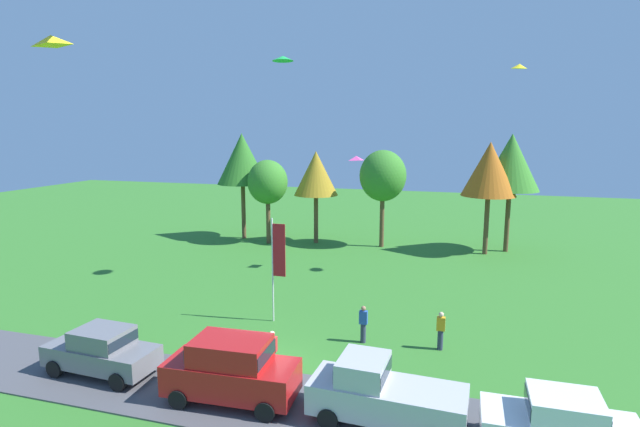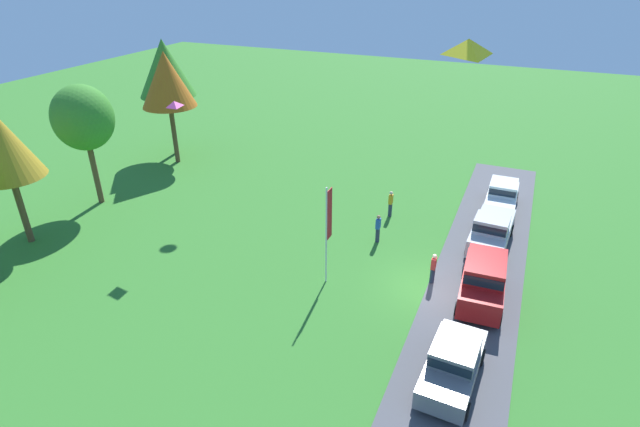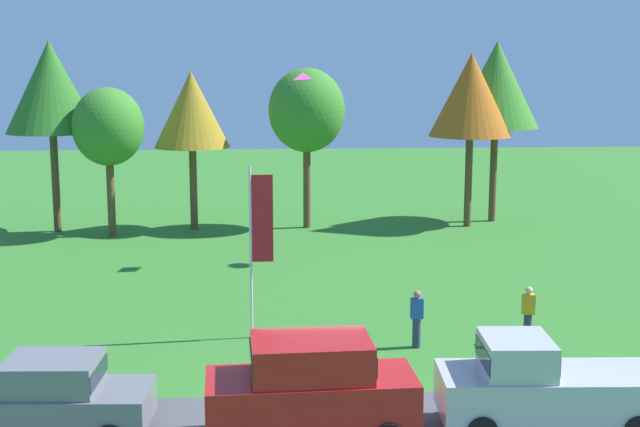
{
  "view_description": "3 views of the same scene",
  "coord_description": "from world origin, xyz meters",
  "views": [
    {
      "loc": [
        7.47,
        -17.12,
        9.49
      ],
      "look_at": [
        1.05,
        4.65,
        5.62
      ],
      "focal_mm": 28.0,
      "sensor_mm": 36.0,
      "label": 1
    },
    {
      "loc": [
        -20.77,
        -3.03,
        14.75
      ],
      "look_at": [
        0.18,
        5.94,
        2.89
      ],
      "focal_mm": 28.0,
      "sensor_mm": 36.0,
      "label": 2
    },
    {
      "loc": [
        -1.05,
        -21.0,
        8.41
      ],
      "look_at": [
        0.59,
        4.61,
        3.84
      ],
      "focal_mm": 50.0,
      "sensor_mm": 36.0,
      "label": 3
    }
  ],
  "objects": [
    {
      "name": "car_pickup_far_end",
      "position": [
        5.16,
        -2.3,
        1.11
      ],
      "size": [
        5.09,
        2.25,
        2.14
      ],
      "color": "#B7B7BC",
      "rests_on": "ground"
    },
    {
      "name": "person_watching_sky",
      "position": [
        3.35,
        3.7,
        0.88
      ],
      "size": [
        0.36,
        0.24,
        1.71
      ],
      "color": "#2D334C",
      "rests_on": "ground"
    },
    {
      "name": "ground_plane",
      "position": [
        0.0,
        0.0,
        0.0
      ],
      "size": [
        120.0,
        120.0,
        0.0
      ],
      "primitive_type": "plane",
      "color": "#337528"
    },
    {
      "name": "tree_left_of_center",
      "position": [
        -11.03,
        22.05,
        6.92
      ],
      "size": [
        4.31,
        4.31,
        9.11
      ],
      "color": "brown",
      "rests_on": "ground"
    },
    {
      "name": "tree_far_left",
      "position": [
        -8.22,
        20.84,
        5.12
      ],
      "size": [
        3.3,
        3.3,
        6.98
      ],
      "color": "brown",
      "rests_on": "ground"
    },
    {
      "name": "person_on_lawn",
      "position": [
        6.71,
        3.93,
        0.88
      ],
      "size": [
        0.36,
        0.24,
        1.71
      ],
      "color": "#2D334C",
      "rests_on": "ground"
    },
    {
      "name": "car_sedan_near_entrance",
      "position": [
        -5.78,
        -2.11,
        1.04
      ],
      "size": [
        4.49,
        2.14,
        1.84
      ],
      "color": "slate",
      "rests_on": "ground"
    },
    {
      "name": "person_beside_suv",
      "position": [
        0.49,
        -0.05,
        0.88
      ],
      "size": [
        0.36,
        0.24,
        1.71
      ],
      "color": "#2D334C",
      "rests_on": "ground"
    },
    {
      "name": "tree_right_of_center",
      "position": [
        9.08,
        22.13,
        6.49
      ],
      "size": [
        4.05,
        4.05,
        8.55
      ],
      "color": "brown",
      "rests_on": "ground"
    },
    {
      "name": "flag_banner",
      "position": [
        -1.22,
        4.92,
        3.31
      ],
      "size": [
        0.71,
        0.08,
        5.23
      ],
      "color": "silver",
      "rests_on": "ground"
    },
    {
      "name": "car_suv_by_flagpole",
      "position": [
        -0.06,
        -2.49,
        1.3
      ],
      "size": [
        4.68,
        2.21,
        2.28
      ],
      "color": "red",
      "rests_on": "ground"
    },
    {
      "name": "tree_far_right",
      "position": [
        10.67,
        23.46,
        6.94
      ],
      "size": [
        4.33,
        4.33,
        9.14
      ],
      "color": "brown",
      "rests_on": "ground"
    },
    {
      "name": "tree_lone_near",
      "position": [
        -4.47,
        22.16,
        5.82
      ],
      "size": [
        3.64,
        3.64,
        7.68
      ],
      "color": "brown",
      "rests_on": "ground"
    },
    {
      "name": "tree_center_back",
      "position": [
        1.07,
        22.27,
        5.76
      ],
      "size": [
        3.71,
        3.71,
        7.83
      ],
      "color": "brown",
      "rests_on": "ground"
    },
    {
      "name": "kite_diamond_mid_center",
      "position": [
        0.55,
        14.65,
        7.6
      ],
      "size": [
        1.14,
        1.14,
        0.35
      ],
      "primitive_type": "pyramid",
      "rotation": [
        0.07,
        0.0,
        3.92
      ],
      "color": "#EA4C9E"
    }
  ]
}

